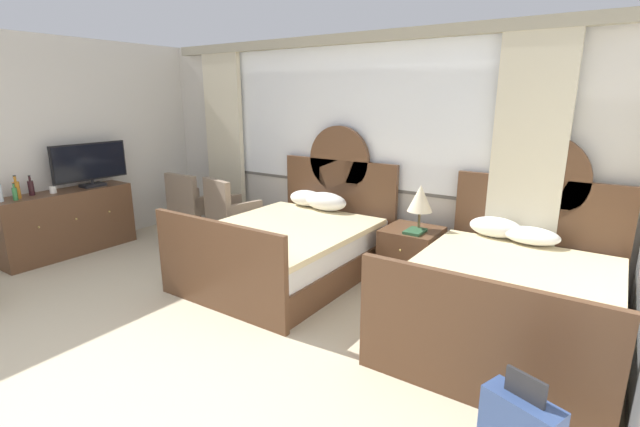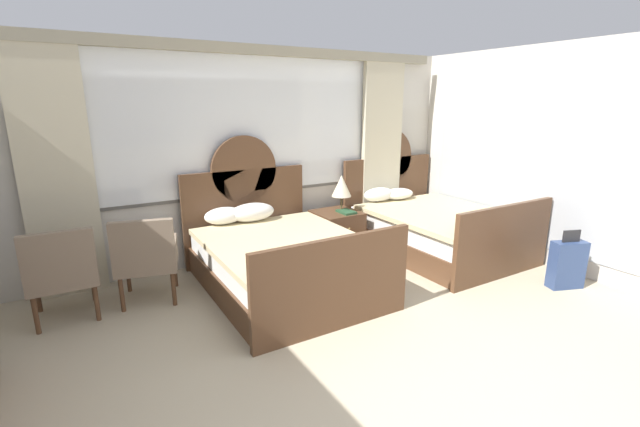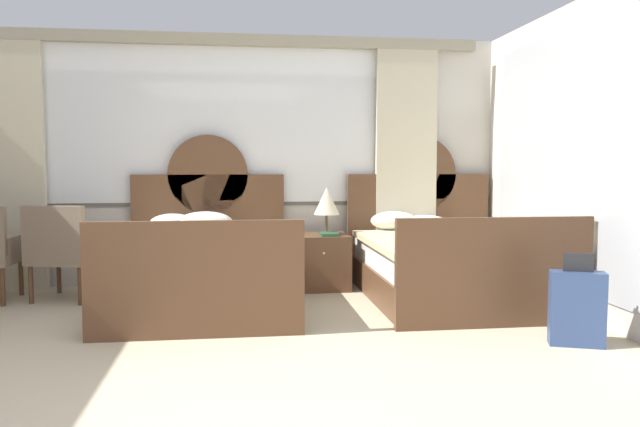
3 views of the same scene
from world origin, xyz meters
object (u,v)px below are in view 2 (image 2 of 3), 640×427
object	(u,v)px
nightstand_between_beds	(337,232)
armchair_by_window_centre	(62,270)
armchair_by_window_left	(146,255)
suitcase_on_floor	(567,264)
table_lamp_on_nightstand	(341,186)
bed_near_window	(280,258)
bed_near_mirror	(433,227)
book_on_nightstand	(346,212)

from	to	relation	value
nightstand_between_beds	armchair_by_window_centre	world-z (taller)	armchair_by_window_centre
armchair_by_window_left	suitcase_on_floor	xyz separation A→B (m)	(4.05, -2.02, -0.24)
armchair_by_window_left	suitcase_on_floor	size ratio (longest dim) A/B	1.38
suitcase_on_floor	table_lamp_on_nightstand	bearing A→B (deg)	122.76
bed_near_window	suitcase_on_floor	world-z (taller)	bed_near_window
table_lamp_on_nightstand	suitcase_on_floor	world-z (taller)	table_lamp_on_nightstand
bed_near_mirror	table_lamp_on_nightstand	world-z (taller)	bed_near_mirror
bed_near_window	nightstand_between_beds	world-z (taller)	bed_near_window
nightstand_between_beds	armchair_by_window_centre	xyz separation A→B (m)	(-3.25, -0.29, 0.22)
bed_near_mirror	bed_near_window	bearing A→B (deg)	179.90
bed_near_window	bed_near_mirror	world-z (taller)	same
table_lamp_on_nightstand	suitcase_on_floor	xyz separation A→B (m)	(1.48, -2.30, -0.64)
bed_near_window	table_lamp_on_nightstand	xyz separation A→B (m)	(1.24, 0.65, 0.57)
nightstand_between_beds	table_lamp_on_nightstand	world-z (taller)	table_lamp_on_nightstand
suitcase_on_floor	book_on_nightstand	bearing A→B (deg)	123.97
armchair_by_window_left	suitcase_on_floor	distance (m)	4.53
armchair_by_window_centre	suitcase_on_floor	world-z (taller)	armchair_by_window_centre
suitcase_on_floor	armchair_by_window_left	bearing A→B (deg)	153.55
bed_near_window	armchair_by_window_centre	xyz separation A→B (m)	(-2.07, 0.36, 0.16)
book_on_nightstand	nightstand_between_beds	bearing A→B (deg)	123.45
bed_near_mirror	suitcase_on_floor	size ratio (longest dim) A/B	3.25
armchair_by_window_centre	armchair_by_window_left	bearing A→B (deg)	0.19
suitcase_on_floor	bed_near_window	bearing A→B (deg)	148.72
bed_near_window	armchair_by_window_left	xyz separation A→B (m)	(-1.33, 0.36, 0.16)
nightstand_between_beds	armchair_by_window_left	world-z (taller)	armchair_by_window_left
armchair_by_window_centre	nightstand_between_beds	bearing A→B (deg)	5.16
nightstand_between_beds	suitcase_on_floor	distance (m)	2.78
bed_near_window	nightstand_between_beds	size ratio (longest dim) A/B	3.58
table_lamp_on_nightstand	armchair_by_window_centre	distance (m)	3.35
book_on_nightstand	armchair_by_window_left	distance (m)	2.58
bed_near_window	bed_near_mirror	bearing A→B (deg)	-0.10
bed_near_mirror	book_on_nightstand	world-z (taller)	bed_near_mirror
bed_near_mirror	armchair_by_window_centre	distance (m)	4.43
suitcase_on_floor	armchair_by_window_centre	bearing A→B (deg)	157.23
bed_near_window	suitcase_on_floor	distance (m)	3.19
nightstand_between_beds	suitcase_on_floor	world-z (taller)	suitcase_on_floor
nightstand_between_beds	table_lamp_on_nightstand	size ratio (longest dim) A/B	1.22
book_on_nightstand	armchair_by_window_centre	world-z (taller)	armchair_by_window_centre
bed_near_window	armchair_by_window_centre	world-z (taller)	bed_near_window
bed_near_window	book_on_nightstand	bearing A→B (deg)	23.21
bed_near_window	book_on_nightstand	size ratio (longest dim) A/B	8.36
armchair_by_window_left	armchair_by_window_centre	world-z (taller)	same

